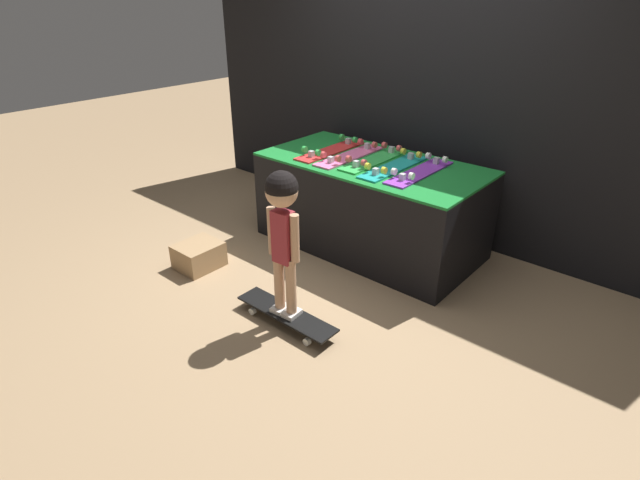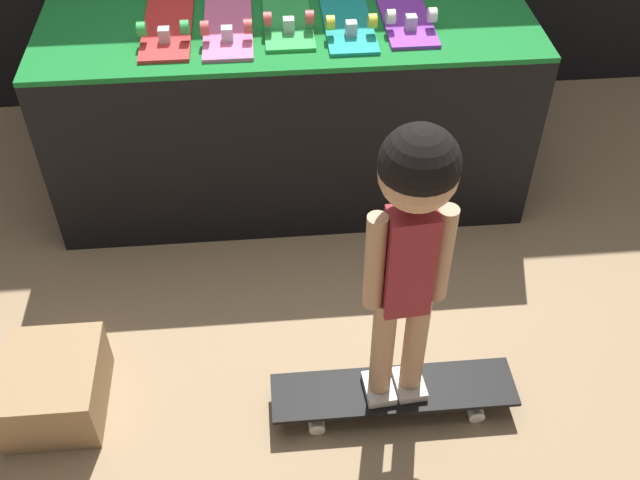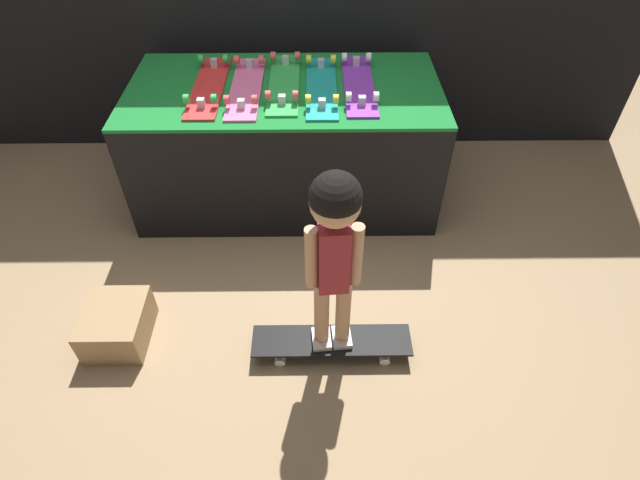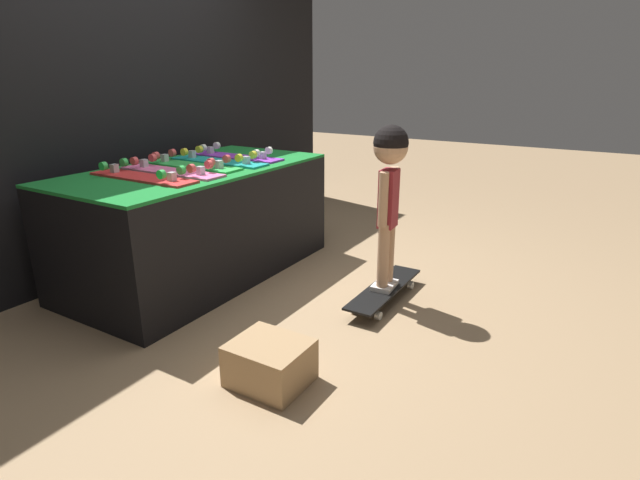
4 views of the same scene
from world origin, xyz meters
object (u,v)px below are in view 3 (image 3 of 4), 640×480
skateboard_pink_on_rack (246,86)px  storage_box (117,325)px  skateboard_green_on_rack (284,82)px  skateboard_on_floor (332,342)px  child (334,236)px  skateboard_purple_on_rack (359,83)px  skateboard_red_on_rack (209,85)px  skateboard_teal_on_rack (321,86)px

skateboard_pink_on_rack → storage_box: bearing=-116.9°
skateboard_green_on_rack → skateboard_on_floor: 1.55m
skateboard_green_on_rack → storage_box: bearing=-123.6°
skateboard_on_floor → child: (-0.00, 0.00, 0.73)m
storage_box → skateboard_purple_on_rack: bearing=44.0°
skateboard_pink_on_rack → storage_box: (-0.61, -1.21, -0.69)m
skateboard_purple_on_rack → skateboard_green_on_rack: bearing=177.6°
skateboard_red_on_rack → skateboard_purple_on_rack: bearing=1.1°
skateboard_pink_on_rack → child: size_ratio=0.76×
skateboard_green_on_rack → storage_box: size_ratio=2.20×
skateboard_purple_on_rack → child: 1.34m
skateboard_teal_on_rack → skateboard_purple_on_rack: (0.22, 0.03, 0.00)m
storage_box → skateboard_green_on_rack: bearing=56.4°
skateboard_red_on_rack → skateboard_purple_on_rack: (0.89, 0.02, 0.00)m
skateboard_pink_on_rack → skateboard_purple_on_rack: 0.67m
skateboard_red_on_rack → skateboard_on_floor: 1.65m
skateboard_teal_on_rack → skateboard_on_floor: size_ratio=0.97×
skateboard_red_on_rack → storage_box: skateboard_red_on_rack is taller
skateboard_green_on_rack → child: 1.37m
skateboard_red_on_rack → child: (0.70, -1.31, 0.01)m
skateboard_pink_on_rack → skateboard_purple_on_rack: size_ratio=1.00×
skateboard_on_floor → storage_box: storage_box is taller
skateboard_red_on_rack → skateboard_pink_on_rack: 0.22m
skateboard_green_on_rack → skateboard_purple_on_rack: bearing=-2.4°
skateboard_red_on_rack → skateboard_teal_on_rack: (0.67, -0.01, 0.00)m
skateboard_teal_on_rack → storage_box: 1.75m
skateboard_red_on_rack → skateboard_teal_on_rack: same height
skateboard_purple_on_rack → child: size_ratio=0.76×
skateboard_green_on_rack → child: (0.26, -1.35, 0.01)m
skateboard_red_on_rack → skateboard_teal_on_rack: bearing=-0.9°
skateboard_purple_on_rack → storage_box: 1.91m
skateboard_green_on_rack → storage_box: skateboard_green_on_rack is taller
storage_box → skateboard_teal_on_rack: bearing=48.8°
skateboard_teal_on_rack → child: (0.04, -1.30, 0.01)m
skateboard_green_on_rack → skateboard_on_floor: size_ratio=0.97×
skateboard_red_on_rack → skateboard_teal_on_rack: size_ratio=1.00×
skateboard_on_floor → storage_box: size_ratio=2.27×
skateboard_green_on_rack → skateboard_teal_on_rack: 0.23m
skateboard_pink_on_rack → storage_box: 1.52m
skateboard_teal_on_rack → skateboard_on_floor: (0.04, -1.30, -0.72)m
skateboard_green_on_rack → skateboard_teal_on_rack: same height
skateboard_purple_on_rack → skateboard_red_on_rack: bearing=-178.9°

